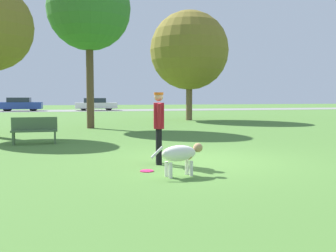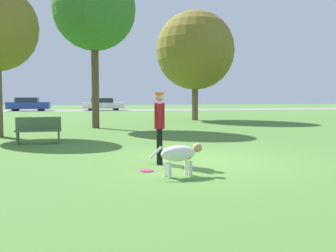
{
  "view_description": "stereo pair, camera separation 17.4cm",
  "coord_description": "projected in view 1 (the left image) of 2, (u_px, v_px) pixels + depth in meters",
  "views": [
    {
      "loc": [
        -2.85,
        -8.67,
        1.51
      ],
      "look_at": [
        -0.97,
        -0.9,
        0.9
      ],
      "focal_mm": 42.0,
      "sensor_mm": 36.0,
      "label": 1
    },
    {
      "loc": [
        -2.68,
        -8.71,
        1.51
      ],
      "look_at": [
        -0.97,
        -0.9,
        0.9
      ],
      "focal_mm": 42.0,
      "sensor_mm": 36.0,
      "label": 2
    }
  ],
  "objects": [
    {
      "name": "tree_mid_center",
      "position": [
        89.0,
        9.0,
        18.13
      ],
      "size": [
        3.86,
        3.86,
        7.49
      ],
      "color": "brown",
      "rests_on": "ground_plane"
    },
    {
      "name": "dog",
      "position": [
        181.0,
        154.0,
        7.39
      ],
      "size": [
        1.09,
        0.45,
        0.61
      ],
      "rotation": [
        0.0,
        0.0,
        0.23
      ],
      "color": "silver",
      "rests_on": "ground_plane"
    },
    {
      "name": "far_road_strip",
      "position": [
        101.0,
        110.0,
        41.72
      ],
      "size": [
        120.0,
        6.0,
        0.01
      ],
      "color": "gray",
      "rests_on": "ground_plane"
    },
    {
      "name": "tree_far_right",
      "position": [
        189.0,
        51.0,
        24.48
      ],
      "size": [
        4.9,
        4.9,
        6.82
      ],
      "color": "brown",
      "rests_on": "ground_plane"
    },
    {
      "name": "parked_car_blue",
      "position": [
        20.0,
        104.0,
        39.85
      ],
      "size": [
        4.24,
        1.88,
        1.37
      ],
      "rotation": [
        0.0,
        0.0,
        -0.04
      ],
      "color": "#284293",
      "rests_on": "ground_plane"
    },
    {
      "name": "frisbee",
      "position": [
        147.0,
        171.0,
        7.89
      ],
      "size": [
        0.28,
        0.28,
        0.02
      ],
      "color": "#E52366",
      "rests_on": "ground_plane"
    },
    {
      "name": "ground_plane",
      "position": [
        199.0,
        161.0,
        9.18
      ],
      "size": [
        120.0,
        120.0,
        0.0
      ],
      "primitive_type": "plane",
      "color": "#4C7A33"
    },
    {
      "name": "park_bench",
      "position": [
        34.0,
        130.0,
        12.42
      ],
      "size": [
        1.41,
        0.46,
        0.84
      ],
      "rotation": [
        0.0,
        0.0,
        0.04
      ],
      "color": "#4C6B42",
      "rests_on": "ground_plane"
    },
    {
      "name": "person",
      "position": [
        159.0,
        122.0,
        8.69
      ],
      "size": [
        0.29,
        0.68,
        1.6
      ],
      "rotation": [
        0.0,
        0.0,
        1.39
      ],
      "color": "black",
      "rests_on": "ground_plane"
    },
    {
      "name": "parked_car_white",
      "position": [
        96.0,
        104.0,
        41.56
      ],
      "size": [
        4.37,
        1.68,
        1.31
      ],
      "rotation": [
        0.0,
        0.0,
        -0.0
      ],
      "color": "white",
      "rests_on": "ground_plane"
    }
  ]
}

